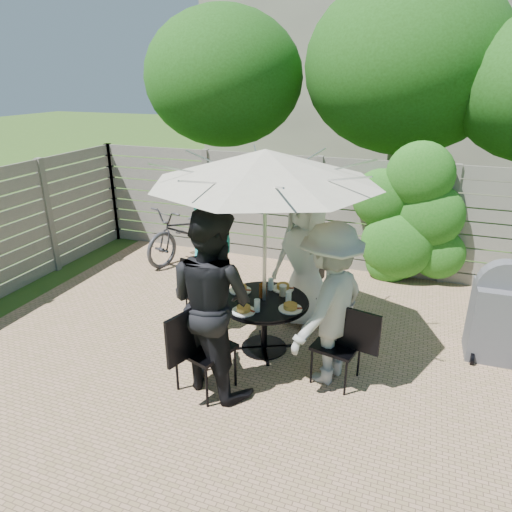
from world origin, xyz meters
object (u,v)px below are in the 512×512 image
(person_right, at_px, (329,305))
(plate_right, at_px, (290,307))
(patio_table, at_px, (264,315))
(umbrella, at_px, (265,166))
(person_front, at_px, (212,302))
(plate_front, at_px, (244,310))
(coffee_cup, at_px, (283,291))
(glass_back, at_px, (271,284))
(glass_left, at_px, (241,291))
(chair_front, at_px, (205,365))
(plate_back, at_px, (283,287))
(bicycle, at_px, (188,231))
(chair_back, at_px, (309,300))
(person_left, at_px, (211,263))
(syrup_jug, at_px, (263,290))
(chair_right, at_px, (337,359))
(glass_front, at_px, (257,305))
(plate_left, at_px, (240,289))
(bbq_grill, at_px, (499,316))
(glass_right, at_px, (289,298))
(chair_left, at_px, (205,306))
(person_back, at_px, (305,260))

(person_right, relative_size, plate_right, 6.67)
(patio_table, bearing_deg, umbrella, 30.65)
(person_front, bearing_deg, plate_front, -90.00)
(plate_right, relative_size, coffee_cup, 2.17)
(glass_back, relative_size, glass_left, 1.00)
(chair_front, relative_size, plate_back, 3.87)
(glass_back, xyz_separation_m, bicycle, (-2.21, 2.05, -0.24))
(umbrella, distance_m, chair_back, 2.14)
(person_left, bearing_deg, person_right, -90.00)
(plate_right, bearing_deg, syrup_jug, 154.26)
(person_left, bearing_deg, person_front, -135.00)
(chair_right, bearing_deg, chair_front, 37.97)
(chair_front, bearing_deg, person_left, 39.87)
(plate_front, relative_size, glass_left, 1.86)
(chair_back, distance_m, chair_front, 1.93)
(umbrella, height_order, glass_back, umbrella)
(glass_front, bearing_deg, glass_back, 93.05)
(chair_back, height_order, chair_right, chair_right)
(plate_back, height_order, plate_right, same)
(chair_right, relative_size, plate_left, 3.46)
(umbrella, bearing_deg, glass_front, -86.95)
(bbq_grill, bearing_deg, glass_right, -163.37)
(patio_table, xyz_separation_m, chair_right, (0.91, -0.31, -0.19))
(person_left, distance_m, person_right, 1.66)
(chair_back, height_order, chair_left, chair_back)
(glass_front, height_order, bbq_grill, bbq_grill)
(glass_front, distance_m, syrup_jug, 0.35)
(plate_front, bearing_deg, glass_back, 80.66)
(person_back, relative_size, chair_front, 1.75)
(plate_back, height_order, syrup_jug, syrup_jug)
(plate_front, bearing_deg, glass_left, 116.55)
(glass_right, bearing_deg, glass_left, -176.95)
(chair_left, xyz_separation_m, plate_right, (1.25, -0.43, 0.43))
(plate_left, distance_m, glass_right, 0.63)
(syrup_jug, bearing_deg, coffee_cup, 27.79)
(person_back, distance_m, plate_back, 0.51)
(umbrella, relative_size, glass_left, 21.89)
(umbrella, distance_m, plate_right, 1.53)
(glass_back, bearing_deg, plate_right, -48.13)
(umbrella, relative_size, plate_back, 11.78)
(coffee_cup, bearing_deg, plate_left, -173.39)
(person_front, bearing_deg, patio_table, -90.00)
(plate_back, distance_m, plate_right, 0.51)
(chair_left, relative_size, plate_left, 3.21)
(plate_right, bearing_deg, coffee_cup, 120.81)
(glass_front, distance_m, coffee_cup, 0.48)
(plate_back, distance_m, plate_front, 0.72)
(umbrella, relative_size, person_back, 1.74)
(plate_left, distance_m, plate_front, 0.51)
(plate_front, bearing_deg, patio_table, 71.05)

